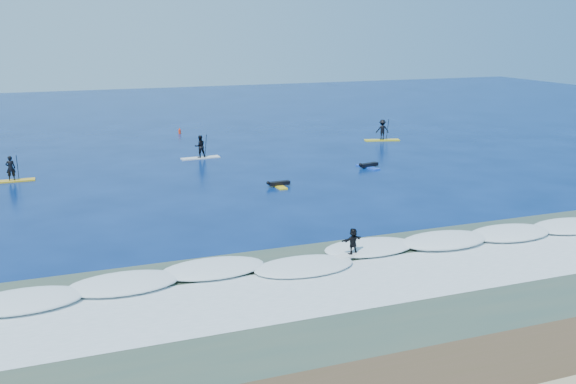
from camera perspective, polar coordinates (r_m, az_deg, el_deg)
name	(u,v)px	position (r m, az deg, el deg)	size (l,w,h in m)	color
ground	(285,204)	(40.06, -0.28, -1.10)	(160.00, 160.00, 0.00)	#04194A
wet_sand_strip	(518,374)	(22.65, 19.76, -14.96)	(90.00, 5.00, 0.08)	#4D3D24
shallow_water	(399,287)	(28.08, 9.84, -8.33)	(90.00, 13.00, 0.01)	#384C3F
breaking_wave	(357,257)	(31.34, 6.14, -5.73)	(40.00, 6.00, 0.30)	white
whitewater	(387,279)	(28.88, 8.83, -7.64)	(34.00, 5.00, 0.02)	silver
sup_paddler_left	(11,172)	(49.82, -23.39, 1.62)	(3.10, 0.78, 2.17)	yellow
sup_paddler_center	(200,148)	(54.25, -7.82, 3.86)	(3.29, 1.01, 2.28)	white
sup_paddler_right	(382,131)	(62.88, 8.38, 5.38)	(3.48, 1.67, 2.37)	yellow
prone_paddler_near	(278,184)	(44.47, -0.88, 0.69)	(1.72, 2.19, 0.45)	yellow
prone_paddler_far	(368,166)	(50.74, 7.13, 2.34)	(1.81, 2.36, 0.48)	blue
wave_surfer	(353,243)	(30.82, 5.79, -4.53)	(1.96, 0.95, 1.37)	white
marker_buoy	(180,131)	(67.26, -9.61, 5.37)	(0.27, 0.27, 0.65)	#F43515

